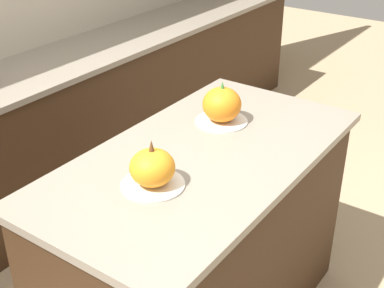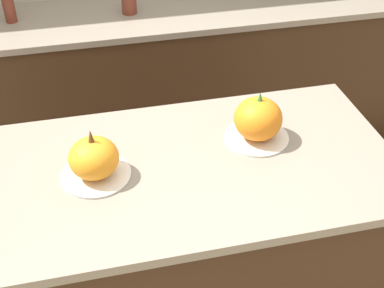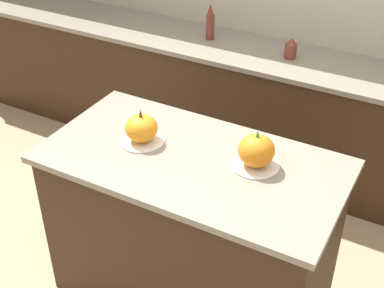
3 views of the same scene
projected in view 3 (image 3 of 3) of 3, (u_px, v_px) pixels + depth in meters
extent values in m
cube|color=#B2A893|center=(310.00, 0.00, 3.73)|extent=(8.00, 0.06, 2.50)
cube|color=#382314|center=(192.00, 233.00, 2.92)|extent=(1.45, 0.73, 0.92)
cube|color=gray|center=(192.00, 161.00, 2.65)|extent=(1.51, 0.79, 0.03)
cube|color=#382314|center=(283.00, 119.00, 3.94)|extent=(6.00, 0.56, 0.90)
cube|color=gray|center=(289.00, 61.00, 3.68)|extent=(6.00, 0.60, 0.03)
cylinder|color=silver|center=(142.00, 140.00, 2.77)|extent=(0.24, 0.24, 0.01)
ellipsoid|color=orange|center=(141.00, 128.00, 2.73)|extent=(0.17, 0.17, 0.14)
cone|color=brown|center=(140.00, 113.00, 2.68)|extent=(0.02, 0.02, 0.05)
cylinder|color=silver|center=(255.00, 165.00, 2.59)|extent=(0.24, 0.24, 0.01)
ellipsoid|color=orange|center=(256.00, 151.00, 2.54)|extent=(0.18, 0.18, 0.16)
cone|color=#38702D|center=(258.00, 134.00, 2.49)|extent=(0.02, 0.02, 0.04)
cylinder|color=maroon|center=(210.00, 27.00, 3.90)|extent=(0.06, 0.06, 0.18)
cone|color=maroon|center=(211.00, 10.00, 3.82)|extent=(0.06, 0.06, 0.08)
cylinder|color=maroon|center=(290.00, 51.00, 3.65)|extent=(0.08, 0.08, 0.10)
cone|color=maroon|center=(291.00, 41.00, 3.61)|extent=(0.08, 0.08, 0.04)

